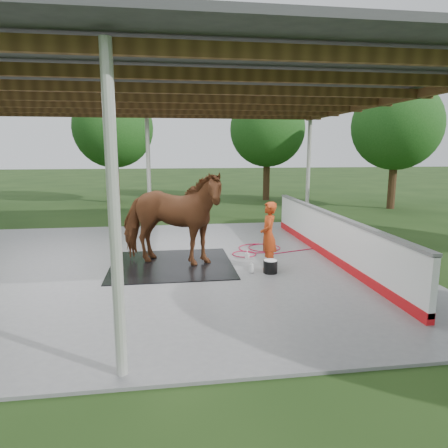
{
  "coord_description": "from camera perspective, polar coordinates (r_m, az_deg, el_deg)",
  "views": [
    {
      "loc": [
        0.59,
        -9.27,
        2.74
      ],
      "look_at": [
        1.86,
        -0.47,
        1.07
      ],
      "focal_mm": 32.0,
      "sensor_mm": 36.0,
      "label": 1
    }
  ],
  "objects": [
    {
      "name": "ground",
      "position": [
        9.69,
        -11.44,
        -6.04
      ],
      "size": [
        100.0,
        100.0,
        0.0
      ],
      "primitive_type": "plane",
      "color": "#1E3814"
    },
    {
      "name": "concrete_slab",
      "position": [
        9.68,
        -11.45,
        -5.9
      ],
      "size": [
        12.0,
        10.0,
        0.05
      ],
      "primitive_type": "cube",
      "color": "slate",
      "rests_on": "ground"
    },
    {
      "name": "pavilion_structure",
      "position": [
        9.37,
        -12.38,
        17.88
      ],
      "size": [
        12.6,
        10.6,
        4.05
      ],
      "color": "beige",
      "rests_on": "ground"
    },
    {
      "name": "dasher_board",
      "position": [
        10.33,
        14.82,
        -1.75
      ],
      "size": [
        0.16,
        8.0,
        1.15
      ],
      "color": "red",
      "rests_on": "concrete_slab"
    },
    {
      "name": "tree_belt",
      "position": [
        10.23,
        -10.23,
        16.32
      ],
      "size": [
        28.0,
        28.0,
        5.8
      ],
      "color": "#382314",
      "rests_on": "ground"
    },
    {
      "name": "rubber_mat",
      "position": [
        9.57,
        -7.49,
        -5.75
      ],
      "size": [
        2.83,
        2.66,
        0.02
      ],
      "primitive_type": "cube",
      "color": "black",
      "rests_on": "concrete_slab"
    },
    {
      "name": "horse",
      "position": [
        9.32,
        -7.65,
        0.8
      ],
      "size": [
        2.85,
        2.01,
        2.19
      ],
      "primitive_type": "imported",
      "rotation": [
        0.0,
        0.0,
        1.22
      ],
      "color": "brown",
      "rests_on": "rubber_mat"
    },
    {
      "name": "handler",
      "position": [
        9.1,
        6.36,
        -1.65
      ],
      "size": [
        0.48,
        0.63,
        1.54
      ],
      "primitive_type": "imported",
      "rotation": [
        0.0,
        0.0,
        -1.79
      ],
      "color": "#AE3712",
      "rests_on": "concrete_slab"
    },
    {
      "name": "wash_bucket",
      "position": [
        8.92,
        6.64,
        -6.01
      ],
      "size": [
        0.31,
        0.31,
        0.29
      ],
      "color": "black",
      "rests_on": "concrete_slab"
    },
    {
      "name": "soap_bottle_a",
      "position": [
        8.87,
        3.96,
        -6.14
      ],
      "size": [
        0.14,
        0.14,
        0.27
      ],
      "primitive_type": "imported",
      "rotation": [
        0.0,
        0.0,
        0.51
      ],
      "color": "silver",
      "rests_on": "concrete_slab"
    },
    {
      "name": "soap_bottle_b",
      "position": [
        9.98,
        3.32,
        -4.4
      ],
      "size": [
        0.13,
        0.13,
        0.22
      ],
      "primitive_type": "imported",
      "rotation": [
        0.0,
        0.0,
        -0.37
      ],
      "color": "#338CD8",
      "rests_on": "concrete_slab"
    },
    {
      "name": "hose_coil",
      "position": [
        10.96,
        4.9,
        -3.58
      ],
      "size": [
        2.28,
        1.4,
        0.02
      ],
      "color": "#B70D34",
      "rests_on": "concrete_slab"
    }
  ]
}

